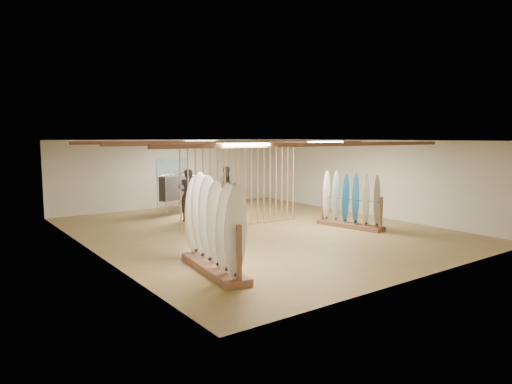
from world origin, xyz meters
TOP-DOWN VIEW (x-y plane):
  - floor at (0.00, 0.00)m, footprint 12.00×12.00m
  - ceiling at (0.00, 0.00)m, footprint 12.00×12.00m
  - wall_back at (0.00, 6.00)m, footprint 12.00×0.00m
  - wall_front at (0.00, -6.00)m, footprint 12.00×0.00m
  - wall_left at (-5.00, 0.00)m, footprint 0.00×12.00m
  - wall_right at (5.00, 0.00)m, footprint 0.00×12.00m
  - ceiling_slats at (0.00, 0.00)m, footprint 9.50×6.12m
  - light_panels at (0.00, 0.00)m, footprint 1.20×0.35m
  - bamboo_partition at (0.00, 0.80)m, footprint 4.45×0.05m
  - poster at (0.00, 5.98)m, footprint 1.40×0.03m
  - rack_left at (-3.39, -3.12)m, footprint 0.91×2.63m
  - rack_right at (2.69, -1.47)m, footprint 0.93×2.31m
  - clothing_rack_a at (-0.82, 4.04)m, footprint 1.40×0.89m
  - clothing_rack_b at (0.33, 4.53)m, footprint 1.27×0.78m
  - shopper_a at (-1.02, 2.59)m, footprint 0.91×0.82m
  - shopper_b at (1.87, 4.62)m, footprint 1.04×0.88m

SIDE VIEW (x-z plane):
  - floor at x=0.00m, z-range 0.00..0.00m
  - rack_right at x=2.69m, z-range -0.29..1.53m
  - rack_left at x=-3.39m, z-range -0.33..1.75m
  - clothing_rack_b at x=0.33m, z-range 0.21..1.64m
  - shopper_b at x=1.87m, z-range 0.00..1.91m
  - clothing_rack_a at x=-0.82m, z-range 0.24..1.81m
  - shopper_a at x=-1.02m, z-range 0.00..2.07m
  - bamboo_partition at x=0.00m, z-range 0.01..2.79m
  - wall_back at x=0.00m, z-range -4.60..7.40m
  - wall_front at x=0.00m, z-range -4.60..7.40m
  - wall_left at x=-5.00m, z-range -4.60..7.40m
  - wall_right at x=5.00m, z-range -4.60..7.40m
  - poster at x=0.00m, z-range 1.15..2.05m
  - ceiling_slats at x=0.00m, z-range 2.67..2.77m
  - light_panels at x=0.00m, z-range 2.71..2.77m
  - ceiling at x=0.00m, z-range 2.80..2.80m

